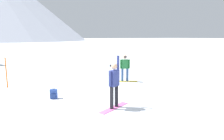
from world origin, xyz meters
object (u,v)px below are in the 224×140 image
at_px(snowboarder_midground, 125,68).
at_px(trail_marker_pole, 6,73).
at_px(backpack_blue, 54,94).
at_px(snowboarder_foreground, 114,84).

xyz_separation_m(snowboarder_midground, trail_marker_pole, (-6.70, 1.62, -0.04)).
bearing_deg(trail_marker_pole, backpack_blue, -58.95).
bearing_deg(snowboarder_foreground, snowboarder_midground, 54.42).
distance_m(backpack_blue, trail_marker_pole, 3.82).
height_order(snowboarder_foreground, trail_marker_pole, snowboarder_foreground).
bearing_deg(snowboarder_midground, snowboarder_foreground, -125.58).
bearing_deg(snowboarder_midground, backpack_blue, -161.37).
xyz_separation_m(backpack_blue, trail_marker_pole, (-1.94, 3.22, 0.64)).
xyz_separation_m(snowboarder_midground, backpack_blue, (-4.76, -1.61, -0.68)).
bearing_deg(snowboarder_midground, trail_marker_pole, 166.45).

